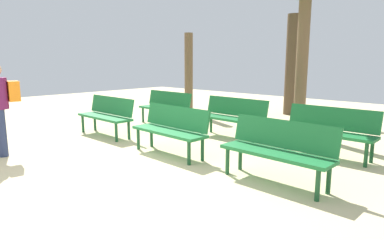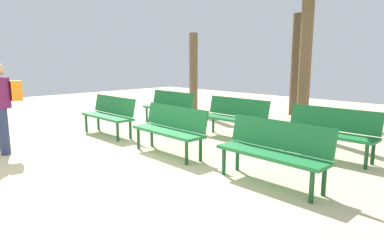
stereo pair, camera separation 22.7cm
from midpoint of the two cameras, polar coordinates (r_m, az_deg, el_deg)
ground_plane at (r=5.42m, az=-17.18°, el=-8.65°), size 24.00×24.00×0.00m
bench_r0_c0 at (r=7.93m, az=-14.98°, el=1.08°), size 1.60×0.49×0.87m
bench_r0_c1 at (r=6.12m, az=-4.58°, el=-1.20°), size 1.62×0.53×0.87m
bench_r0_c2 at (r=4.82m, az=13.05°, el=-4.54°), size 1.61×0.52×0.87m
bench_r1_c0 at (r=8.99m, az=-5.18°, el=2.42°), size 1.61×0.53×0.87m
bench_r1_c1 at (r=7.48m, az=6.06°, el=0.84°), size 1.60×0.50×0.87m
bench_r1_c2 at (r=6.41m, az=21.27°, el=-1.35°), size 1.60×0.50×0.87m
tree_0 at (r=11.01m, az=16.03°, el=8.90°), size 0.42×0.42×3.09m
tree_2 at (r=10.81m, az=-1.17°, el=7.83°), size 0.26×0.26×2.54m
visitor_with_backpack at (r=6.91m, az=-30.55°, el=2.36°), size 0.39×0.57×1.65m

